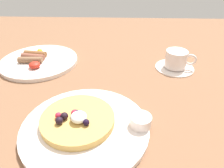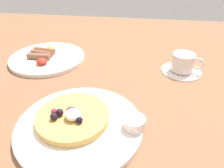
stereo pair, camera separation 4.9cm
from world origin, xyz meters
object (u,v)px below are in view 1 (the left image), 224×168
Objects in this scene: syrup_ramekin at (141,121)px; coffee_saucer at (174,67)px; pancake_plate at (85,128)px; breakfast_plate at (39,61)px; coffee_cup at (177,59)px.

syrup_ramekin is 32.46cm from coffee_saucer.
pancake_plate is 1.06× the size of breakfast_plate.
coffee_saucer is at bearing -2.53° from breakfast_plate.
pancake_plate is 39.77cm from coffee_cup.
coffee_cup reaches higher than syrup_ramekin.
breakfast_plate is (-33.23, 31.33, -2.02)cm from syrup_ramekin.
coffee_saucer is 1.29× the size of coffee_cup.
syrup_ramekin reaches higher than breakfast_plate.
syrup_ramekin reaches higher than pancake_plate.
breakfast_plate is 47.42cm from coffee_cup.
pancake_plate reaches higher than coffee_saucer.
pancake_plate is 39.58cm from coffee_saucer.
syrup_ramekin is at bearing -43.31° from breakfast_plate.
coffee_cup is (14.05, 29.20, 0.95)cm from syrup_ramekin.
coffee_cup reaches higher than pancake_plate.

